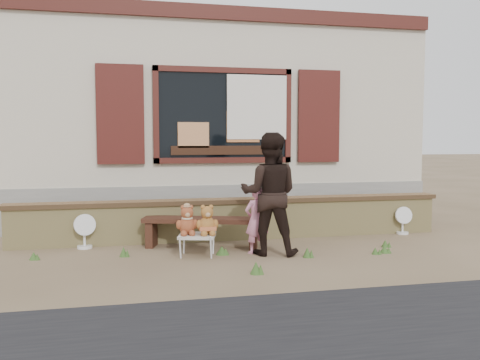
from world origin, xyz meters
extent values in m
plane|color=brown|center=(0.00, 0.00, 0.00)|extent=(80.00, 80.00, 0.00)
cube|color=#AFA38E|center=(0.00, 4.50, 2.40)|extent=(8.00, 5.00, 3.20)
cube|color=gray|center=(0.00, 4.50, 0.40)|extent=(8.04, 5.04, 0.80)
cube|color=black|center=(0.00, 1.97, 2.05)|extent=(2.30, 0.04, 1.50)
cube|color=#431813|center=(0.00, 1.95, 2.85)|extent=(2.50, 0.08, 0.10)
cube|color=#431813|center=(0.00, 1.95, 1.25)|extent=(2.50, 0.08, 0.10)
cube|color=#431813|center=(-1.20, 1.95, 2.05)|extent=(0.10, 0.08, 1.70)
cube|color=#431813|center=(1.20, 1.95, 2.05)|extent=(0.10, 0.08, 1.70)
cube|color=#37150F|center=(-1.80, 1.94, 2.05)|extent=(0.80, 0.07, 1.70)
cube|color=#37150F|center=(1.80, 1.94, 2.05)|extent=(0.80, 0.07, 1.70)
cube|color=white|center=(0.60, 1.90, 2.20)|extent=(1.10, 0.02, 1.15)
cube|color=#431813|center=(0.00, 1.98, 3.85)|extent=(8.00, 0.12, 0.25)
cube|color=black|center=(0.00, 1.94, 1.43)|extent=(1.90, 0.06, 0.16)
cube|color=tan|center=(-0.55, 1.94, 1.70)|extent=(0.55, 0.06, 0.45)
cube|color=#E08447|center=(0.35, 1.94, 1.85)|extent=(0.60, 0.06, 0.55)
cube|color=#D2BB71|center=(0.00, 1.00, 0.30)|extent=(7.00, 0.30, 0.60)
cube|color=brown|center=(0.00, 1.00, 0.63)|extent=(7.10, 0.36, 0.07)
cube|color=#311A11|center=(-0.62, 0.47, 0.42)|extent=(1.80, 0.87, 0.07)
cube|color=#311A11|center=(-1.36, 0.69, 0.19)|extent=(0.20, 0.35, 0.38)
cube|color=#311A11|center=(0.12, 0.24, 0.19)|extent=(0.20, 0.35, 0.38)
cube|color=beige|center=(-0.76, -0.07, 0.29)|extent=(0.59, 0.55, 0.04)
cylinder|color=silver|center=(-1.01, -0.20, 0.13)|extent=(0.03, 0.03, 0.27)
cylinder|color=silver|center=(-0.60, -0.31, 0.13)|extent=(0.03, 0.03, 0.27)
cylinder|color=silver|center=(-0.92, 0.17, 0.13)|extent=(0.03, 0.03, 0.27)
cylinder|color=silver|center=(-0.51, 0.06, 0.13)|extent=(0.03, 0.03, 0.27)
imported|color=pink|center=(0.08, -0.08, 0.48)|extent=(0.41, 0.34, 0.96)
imported|color=black|center=(0.26, -0.17, 0.86)|extent=(1.01, 0.89, 1.73)
cylinder|color=white|center=(-2.34, 0.79, 0.02)|extent=(0.22, 0.22, 0.04)
cylinder|color=white|center=(-2.34, 0.79, 0.16)|extent=(0.04, 0.04, 0.28)
cylinder|color=white|center=(-2.34, 0.79, 0.36)|extent=(0.34, 0.20, 0.32)
cylinder|color=white|center=(2.91, 0.80, 0.02)|extent=(0.20, 0.20, 0.04)
cylinder|color=white|center=(2.91, 0.80, 0.15)|extent=(0.03, 0.03, 0.26)
cylinder|color=white|center=(2.91, 0.80, 0.33)|extent=(0.30, 0.12, 0.30)
cone|color=#375823|center=(0.71, -0.48, 0.07)|extent=(0.12, 0.12, 0.14)
cone|color=#375823|center=(1.72, -0.51, 0.05)|extent=(0.10, 0.10, 0.10)
cone|color=#375823|center=(-0.41, -0.06, 0.06)|extent=(0.17, 0.17, 0.12)
cone|color=#375823|center=(-0.19, -1.17, 0.08)|extent=(0.14, 0.14, 0.15)
cone|color=#375823|center=(1.89, -0.46, 0.05)|extent=(0.14, 0.14, 0.11)
cone|color=#375823|center=(-1.77, 0.11, 0.07)|extent=(0.11, 0.11, 0.14)
cone|color=#375823|center=(2.09, -0.11, 0.05)|extent=(0.11, 0.11, 0.11)
cone|color=#375823|center=(-2.96, 0.19, 0.05)|extent=(0.12, 0.12, 0.11)
camera|label=1|loc=(-1.68, -7.02, 1.64)|focal=38.00mm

